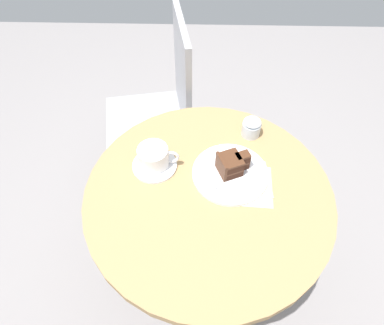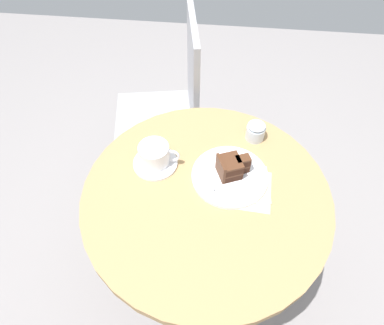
{
  "view_description": "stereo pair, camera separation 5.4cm",
  "coord_description": "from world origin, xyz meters",
  "px_view_note": "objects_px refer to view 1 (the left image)",
  "views": [
    {
      "loc": [
        -0.04,
        -0.57,
        1.57
      ],
      "look_at": [
        -0.05,
        0.08,
        0.75
      ],
      "focal_mm": 32.0,
      "sensor_mm": 36.0,
      "label": 1
    },
    {
      "loc": [
        0.02,
        -0.57,
        1.57
      ],
      "look_at": [
        -0.05,
        0.08,
        0.75
      ],
      "focal_mm": 32.0,
      "sensor_mm": 36.0,
      "label": 2
    }
  ],
  "objects_px": {
    "coffee_cup": "(154,156)",
    "fork": "(223,189)",
    "saucer": "(155,165)",
    "cake_plate": "(230,174)",
    "teaspoon": "(146,174)",
    "napkin": "(247,183)",
    "sugar_pot": "(251,127)",
    "cake_slice": "(231,164)",
    "cafe_chair": "(165,103)"
  },
  "relations": [
    {
      "from": "fork",
      "to": "teaspoon",
      "type": "bearing_deg",
      "value": -18.53
    },
    {
      "from": "cake_plate",
      "to": "napkin",
      "type": "relative_size",
      "value": 1.35
    },
    {
      "from": "fork",
      "to": "sugar_pot",
      "type": "xyz_separation_m",
      "value": [
        0.1,
        0.24,
        0.02
      ]
    },
    {
      "from": "saucer",
      "to": "sugar_pot",
      "type": "distance_m",
      "value": 0.35
    },
    {
      "from": "coffee_cup",
      "to": "napkin",
      "type": "xyz_separation_m",
      "value": [
        0.29,
        -0.06,
        -0.04
      ]
    },
    {
      "from": "saucer",
      "to": "cafe_chair",
      "type": "relative_size",
      "value": 0.16
    },
    {
      "from": "saucer",
      "to": "fork",
      "type": "height_order",
      "value": "fork"
    },
    {
      "from": "coffee_cup",
      "to": "cafe_chair",
      "type": "height_order",
      "value": "cafe_chair"
    },
    {
      "from": "coffee_cup",
      "to": "cafe_chair",
      "type": "bearing_deg",
      "value": 91.96
    },
    {
      "from": "saucer",
      "to": "cake_slice",
      "type": "bearing_deg",
      "value": -4.78
    },
    {
      "from": "fork",
      "to": "coffee_cup",
      "type": "bearing_deg",
      "value": -30.38
    },
    {
      "from": "saucer",
      "to": "coffee_cup",
      "type": "xyz_separation_m",
      "value": [
        0.0,
        0.0,
        0.04
      ]
    },
    {
      "from": "teaspoon",
      "to": "fork",
      "type": "height_order",
      "value": "fork"
    },
    {
      "from": "cake_plate",
      "to": "sugar_pot",
      "type": "height_order",
      "value": "sugar_pot"
    },
    {
      "from": "coffee_cup",
      "to": "fork",
      "type": "xyz_separation_m",
      "value": [
        0.21,
        -0.1,
        -0.03
      ]
    },
    {
      "from": "sugar_pot",
      "to": "cake_plate",
      "type": "bearing_deg",
      "value": -113.74
    },
    {
      "from": "cake_slice",
      "to": "napkin",
      "type": "relative_size",
      "value": 0.61
    },
    {
      "from": "cake_plate",
      "to": "cake_slice",
      "type": "distance_m",
      "value": 0.04
    },
    {
      "from": "cafe_chair",
      "to": "cake_slice",
      "type": "bearing_deg",
      "value": 15.61
    },
    {
      "from": "sugar_pot",
      "to": "teaspoon",
      "type": "bearing_deg",
      "value": -150.75
    },
    {
      "from": "teaspoon",
      "to": "fork",
      "type": "relative_size",
      "value": 0.75
    },
    {
      "from": "coffee_cup",
      "to": "fork",
      "type": "bearing_deg",
      "value": -24.3
    },
    {
      "from": "napkin",
      "to": "fork",
      "type": "bearing_deg",
      "value": -157.22
    },
    {
      "from": "cake_plate",
      "to": "fork",
      "type": "height_order",
      "value": "fork"
    },
    {
      "from": "cake_plate",
      "to": "sugar_pot",
      "type": "bearing_deg",
      "value": 66.26
    },
    {
      "from": "cake_slice",
      "to": "fork",
      "type": "bearing_deg",
      "value": -110.46
    },
    {
      "from": "sugar_pot",
      "to": "cafe_chair",
      "type": "bearing_deg",
      "value": 133.14
    },
    {
      "from": "coffee_cup",
      "to": "teaspoon",
      "type": "height_order",
      "value": "coffee_cup"
    },
    {
      "from": "cake_slice",
      "to": "cafe_chair",
      "type": "height_order",
      "value": "cafe_chair"
    },
    {
      "from": "napkin",
      "to": "sugar_pot",
      "type": "bearing_deg",
      "value": 82.69
    },
    {
      "from": "cake_slice",
      "to": "cafe_chair",
      "type": "distance_m",
      "value": 0.62
    },
    {
      "from": "sugar_pot",
      "to": "cake_slice",
      "type": "bearing_deg",
      "value": -114.36
    },
    {
      "from": "napkin",
      "to": "cake_slice",
      "type": "bearing_deg",
      "value": 141.17
    },
    {
      "from": "cake_plate",
      "to": "fork",
      "type": "xyz_separation_m",
      "value": [
        -0.03,
        -0.06,
        0.01
      ]
    },
    {
      "from": "teaspoon",
      "to": "coffee_cup",
      "type": "bearing_deg",
      "value": -117.36
    },
    {
      "from": "coffee_cup",
      "to": "cake_slice",
      "type": "bearing_deg",
      "value": -5.69
    },
    {
      "from": "teaspoon",
      "to": "napkin",
      "type": "xyz_separation_m",
      "value": [
        0.31,
        -0.02,
        -0.01
      ]
    },
    {
      "from": "cake_slice",
      "to": "coffee_cup",
      "type": "bearing_deg",
      "value": 174.31
    },
    {
      "from": "fork",
      "to": "napkin",
      "type": "relative_size",
      "value": 0.76
    },
    {
      "from": "fork",
      "to": "cafe_chair",
      "type": "relative_size",
      "value": 0.15
    },
    {
      "from": "fork",
      "to": "sugar_pot",
      "type": "height_order",
      "value": "sugar_pot"
    },
    {
      "from": "saucer",
      "to": "cake_plate",
      "type": "bearing_deg",
      "value": -6.67
    },
    {
      "from": "teaspoon",
      "to": "sugar_pot",
      "type": "xyz_separation_m",
      "value": [
        0.34,
        0.19,
        0.02
      ]
    },
    {
      "from": "cake_slice",
      "to": "napkin",
      "type": "height_order",
      "value": "cake_slice"
    },
    {
      "from": "coffee_cup",
      "to": "cafe_chair",
      "type": "xyz_separation_m",
      "value": [
        -0.02,
        0.5,
        -0.23
      ]
    },
    {
      "from": "coffee_cup",
      "to": "cake_slice",
      "type": "distance_m",
      "value": 0.24
    },
    {
      "from": "cafe_chair",
      "to": "sugar_pot",
      "type": "relative_size",
      "value": 13.66
    },
    {
      "from": "cake_plate",
      "to": "cafe_chair",
      "type": "xyz_separation_m",
      "value": [
        -0.25,
        0.53,
        -0.19
      ]
    },
    {
      "from": "napkin",
      "to": "saucer",
      "type": "bearing_deg",
      "value": 168.29
    },
    {
      "from": "fork",
      "to": "napkin",
      "type": "xyz_separation_m",
      "value": [
        0.08,
        0.03,
        -0.01
      ]
    }
  ]
}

